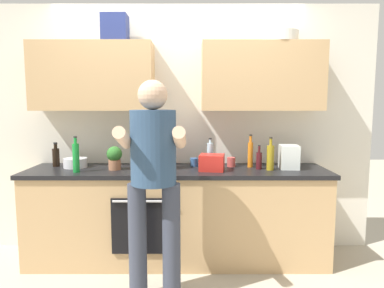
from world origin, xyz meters
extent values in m
plane|color=#B2A893|center=(0.00, 0.00, 0.00)|extent=(12.00, 12.00, 0.00)
cube|color=silver|center=(0.00, 0.36, 1.25)|extent=(4.00, 0.06, 2.50)
cube|color=tan|center=(-0.82, 0.17, 1.77)|extent=(1.16, 0.32, 0.65)
cube|color=tan|center=(0.82, 0.17, 1.77)|extent=(1.16, 0.32, 0.65)
cylinder|color=silver|center=(0.99, 0.17, 2.15)|extent=(0.34, 0.34, 0.10)
cube|color=navy|center=(-0.59, 0.17, 2.23)|extent=(0.24, 0.20, 0.26)
cube|color=tan|center=(0.00, 0.00, 0.43)|extent=(2.80, 0.60, 0.86)
cube|color=black|center=(0.00, 0.00, 0.88)|extent=(2.84, 0.64, 0.04)
cube|color=black|center=(-0.29, -0.31, 0.45)|extent=(0.56, 0.02, 0.50)
cylinder|color=silver|center=(-0.29, -0.33, 0.68)|extent=(0.52, 0.02, 0.02)
cylinder|color=#383D4C|center=(-0.28, -0.68, 0.46)|extent=(0.14, 0.14, 0.92)
cylinder|color=#383D4C|center=(-0.02, -0.68, 0.46)|extent=(0.14, 0.14, 0.92)
cylinder|color=navy|center=(-0.15, -0.68, 1.19)|extent=(0.34, 0.34, 0.55)
sphere|color=#D8AD8C|center=(-0.15, -0.68, 1.58)|extent=(0.22, 0.22, 0.22)
cylinder|color=#D8AD8C|center=(-0.35, -0.80, 1.28)|extent=(0.09, 0.31, 0.19)
cylinder|color=#D8AD8C|center=(0.05, -0.80, 1.28)|extent=(0.09, 0.31, 0.19)
cylinder|color=orange|center=(0.71, 0.09, 1.02)|extent=(0.05, 0.05, 0.24)
cylinder|color=orange|center=(0.71, 0.09, 1.17)|extent=(0.03, 0.03, 0.06)
cylinder|color=black|center=(0.71, 0.09, 1.21)|extent=(0.03, 0.03, 0.01)
cylinder|color=brown|center=(-0.25, -0.12, 1.03)|extent=(0.07, 0.07, 0.25)
cylinder|color=brown|center=(-0.25, -0.12, 1.17)|extent=(0.04, 0.04, 0.04)
cylinder|color=black|center=(-0.25, -0.12, 1.20)|extent=(0.04, 0.04, 0.02)
cylinder|color=#471419|center=(0.77, -0.01, 0.98)|extent=(0.05, 0.05, 0.16)
cylinder|color=#471419|center=(0.77, -0.01, 1.09)|extent=(0.02, 0.02, 0.06)
cylinder|color=black|center=(0.77, -0.01, 1.13)|extent=(0.02, 0.02, 0.01)
cylinder|color=silver|center=(0.32, 0.15, 1.01)|extent=(0.06, 0.06, 0.23)
cylinder|color=silver|center=(0.32, 0.15, 1.15)|extent=(0.02, 0.02, 0.04)
cylinder|color=black|center=(0.32, 0.15, 1.17)|extent=(0.03, 0.03, 0.01)
cylinder|color=black|center=(-1.20, 0.13, 0.99)|extent=(0.07, 0.07, 0.18)
cylinder|color=black|center=(-1.20, 0.13, 1.10)|extent=(0.03, 0.03, 0.05)
cylinder|color=black|center=(-1.20, 0.13, 1.13)|extent=(0.04, 0.04, 0.02)
cylinder|color=olive|center=(0.87, -0.06, 1.01)|extent=(0.07, 0.07, 0.23)
cylinder|color=olive|center=(0.87, -0.06, 1.16)|extent=(0.03, 0.03, 0.07)
cylinder|color=black|center=(0.87, -0.06, 1.20)|extent=(0.03, 0.03, 0.01)
cylinder|color=#198C33|center=(-0.90, -0.16, 1.03)|extent=(0.06, 0.06, 0.26)
cylinder|color=#198C33|center=(-0.90, -0.16, 1.19)|extent=(0.03, 0.03, 0.05)
cylinder|color=black|center=(-0.90, -0.16, 1.22)|extent=(0.03, 0.03, 0.01)
cylinder|color=red|center=(-0.15, 0.18, 1.03)|extent=(0.05, 0.05, 0.27)
cylinder|color=red|center=(-0.15, 0.18, 1.20)|extent=(0.03, 0.03, 0.06)
cylinder|color=black|center=(-0.15, 0.18, 1.24)|extent=(0.03, 0.03, 0.01)
cylinder|color=slate|center=(-0.40, 0.07, 0.94)|extent=(0.07, 0.07, 0.08)
cylinder|color=#33598C|center=(0.16, 0.14, 0.94)|extent=(0.08, 0.08, 0.08)
cylinder|color=#BF4C47|center=(0.53, 0.12, 0.95)|extent=(0.08, 0.08, 0.09)
cylinder|color=silver|center=(-0.99, 0.08, 0.95)|extent=(0.22, 0.22, 0.09)
cube|color=brown|center=(-0.07, 0.02, 1.03)|extent=(0.10, 0.14, 0.26)
cylinder|color=black|center=(-0.08, 0.00, 1.19)|extent=(0.02, 0.02, 0.06)
cylinder|color=black|center=(-0.05, 0.04, 1.19)|extent=(0.02, 0.02, 0.06)
cylinder|color=#9E6647|center=(-0.58, -0.04, 0.95)|extent=(0.11, 0.11, 0.09)
sphere|color=#2D6B28|center=(-0.58, -0.04, 1.05)|extent=(0.14, 0.14, 0.14)
cube|color=silver|center=(1.06, 0.02, 1.01)|extent=(0.19, 0.21, 0.22)
cube|color=red|center=(0.33, -0.07, 0.97)|extent=(0.25, 0.24, 0.15)
camera|label=1|loc=(0.14, -3.24, 1.52)|focal=32.51mm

